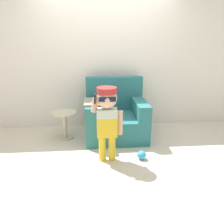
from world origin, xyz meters
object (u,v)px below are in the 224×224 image
at_px(person_child, 107,113).
at_px(side_table, 65,122).
at_px(armchair, 115,117).
at_px(toy_ball, 142,155).

height_order(person_child, side_table, person_child).
relative_size(person_child, side_table, 2.23).
xyz_separation_m(armchair, toy_ball, (0.29, -0.88, -0.28)).
xyz_separation_m(person_child, toy_ball, (0.49, -0.03, -0.64)).
bearing_deg(toy_ball, armchair, 108.38).
bearing_deg(armchair, side_table, -177.22).
bearing_deg(person_child, armchair, 76.95).
xyz_separation_m(armchair, person_child, (-0.20, -0.85, 0.35)).
bearing_deg(armchair, person_child, -103.05).
relative_size(armchair, toy_ball, 8.07).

